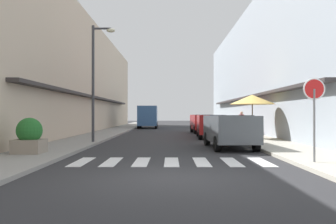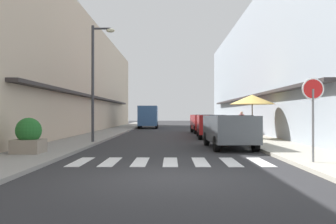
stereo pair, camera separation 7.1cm
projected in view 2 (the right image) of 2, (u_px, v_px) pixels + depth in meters
name	position (u px, v px, depth m)	size (l,w,h in m)	color
ground_plane	(171.00, 134.00, 27.58)	(104.79, 104.79, 0.00)	#2B2B2D
sidewalk_left	(107.00, 133.00, 27.63)	(2.51, 66.68, 0.12)	gray
sidewalk_right	(235.00, 133.00, 27.54)	(2.51, 66.68, 0.12)	#ADA899
building_row_left	(64.00, 77.00, 29.07)	(5.50, 44.87, 8.97)	#C6B299
building_row_right	(278.00, 70.00, 28.91)	(5.50, 44.87, 10.08)	#939EA8
crosswalk	(170.00, 162.00, 11.40)	(6.15, 2.20, 0.01)	silver
parked_car_near	(229.00, 128.00, 15.89)	(1.96, 4.36, 1.47)	#4C5156
parked_car_mid	(212.00, 123.00, 22.71)	(1.94, 4.54, 1.47)	maroon
parked_car_far	(204.00, 122.00, 28.50)	(1.94, 4.27, 1.47)	maroon
delivery_van	(148.00, 115.00, 38.47)	(2.09, 5.44, 2.37)	#33598C
round_street_sign	(313.00, 98.00, 10.53)	(0.65, 0.07, 2.46)	slate
street_lamp	(96.00, 71.00, 18.18)	(1.19, 0.28, 5.88)	#38383D
cafe_umbrella	(252.00, 100.00, 20.63)	(2.60, 2.60, 2.51)	#262626
planter_corner	(29.00, 137.00, 12.95)	(1.01, 1.01, 1.27)	gray
planter_midblock	(250.00, 129.00, 20.55)	(0.82, 0.82, 1.13)	gray
pedestrian_walking_near	(242.00, 122.00, 24.48)	(0.34, 0.34, 1.58)	#282B33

